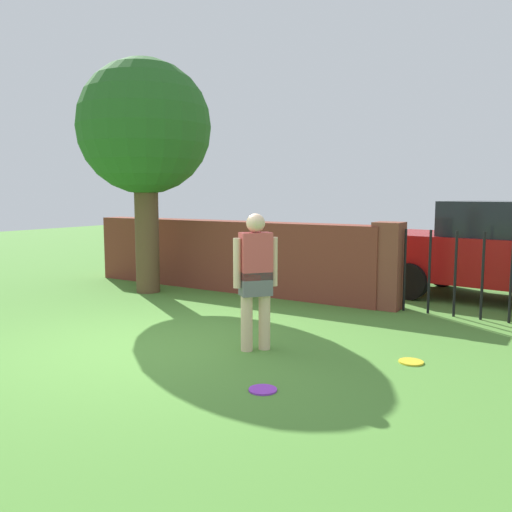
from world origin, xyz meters
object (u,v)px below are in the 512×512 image
person (256,275)px  frisbee_yellow (411,362)px  car (507,252)px  frisbee_purple (263,390)px  tree (145,130)px

person → frisbee_yellow: person is taller
car → frisbee_yellow: (-0.40, -4.20, -0.85)m
person → car: car is taller
frisbee_purple → frisbee_yellow: bearing=59.3°
person → frisbee_yellow: 1.99m
tree → frisbee_purple: bearing=-35.1°
tree → frisbee_purple: 6.25m
tree → frisbee_yellow: (5.43, -1.57, -2.99)m
frisbee_purple → tree: bearing=144.9°
car → frisbee_yellow: car is taller
car → tree: bearing=30.6°
frisbee_purple → frisbee_yellow: (0.94, 1.59, 0.00)m
frisbee_purple → frisbee_yellow: size_ratio=1.00×
car → frisbee_purple: size_ratio=16.15×
tree → car: tree is taller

